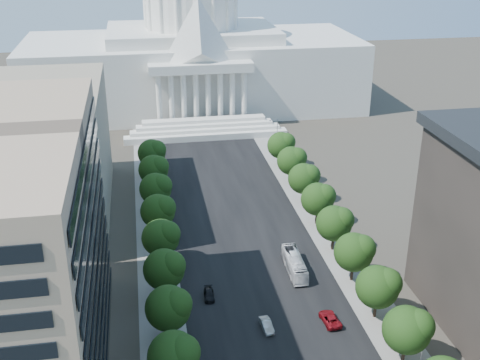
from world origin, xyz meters
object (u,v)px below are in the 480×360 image
car_silver (267,325)px  car_red (330,319)px  city_bus (295,264)px  car_dark_b (209,295)px

car_silver → car_red: 11.22m
car_silver → city_bus: city_bus is taller
city_bus → car_silver: bearing=-116.9°
car_silver → car_red: size_ratio=0.82×
car_red → city_bus: 17.33m
city_bus → car_dark_b: bearing=-159.2°
car_silver → car_dark_b: 13.84m
car_red → car_dark_b: bearing=-34.2°
car_dark_b → car_silver: bearing=-48.8°
car_red → city_bus: (-1.88, 17.20, 0.92)m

